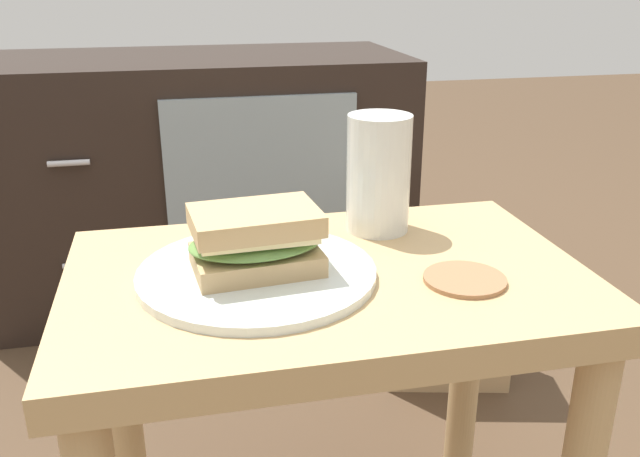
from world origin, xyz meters
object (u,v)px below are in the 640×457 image
(sandwich_front, at_px, (255,239))
(paper_bag, at_px, (448,301))
(beer_glass, at_px, (378,175))
(coaster, at_px, (465,279))
(plate, at_px, (257,272))
(tv_cabinet, at_px, (202,178))

(sandwich_front, bearing_deg, paper_bag, 46.43)
(beer_glass, height_order, coaster, beer_glass)
(coaster, relative_size, paper_bag, 0.26)
(sandwich_front, relative_size, coaster, 1.71)
(beer_glass, relative_size, coaster, 1.67)
(plate, height_order, coaster, plate)
(plate, distance_m, coaster, 0.22)
(tv_cabinet, bearing_deg, sandwich_front, -88.98)
(plate, relative_size, sandwich_front, 1.70)
(tv_cabinet, xyz_separation_m, coaster, (0.23, -1.00, 0.17))
(beer_glass, bearing_deg, sandwich_front, -147.29)
(tv_cabinet, distance_m, plate, 0.96)
(tv_cabinet, xyz_separation_m, paper_bag, (0.44, -0.50, -0.13))
(tv_cabinet, bearing_deg, plate, -88.98)
(beer_glass, bearing_deg, plate, -147.29)
(paper_bag, bearing_deg, tv_cabinet, 131.15)
(coaster, bearing_deg, plate, 164.18)
(sandwich_front, bearing_deg, tv_cabinet, 91.02)
(plate, bearing_deg, sandwich_front, 8.00)
(plate, distance_m, paper_bag, 0.68)
(tv_cabinet, bearing_deg, coaster, -77.21)
(sandwich_front, xyz_separation_m, beer_glass, (0.17, 0.11, 0.03))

